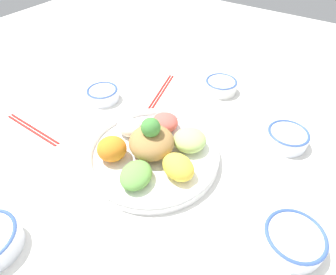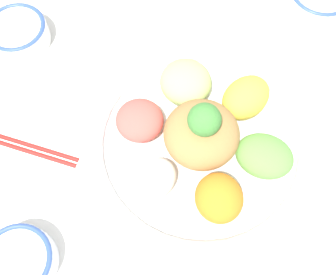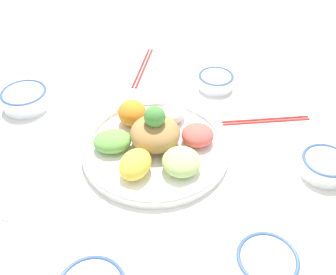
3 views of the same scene
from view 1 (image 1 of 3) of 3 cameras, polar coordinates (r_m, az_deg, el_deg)
ground_plane at (r=0.72m, az=-3.23°, el=-3.47°), size 2.40×2.40×0.00m
salad_platter at (r=0.69m, az=-3.18°, el=-2.54°), size 0.33×0.33×0.12m
sauce_bowl_red at (r=0.80m, az=23.05°, el=0.05°), size 0.11×0.11×0.04m
rice_bowl_blue at (r=0.61m, az=24.14°, el=-18.34°), size 0.11×0.11×0.04m
sauce_bowl_dark at (r=0.91m, az=-13.09°, el=8.62°), size 0.10×0.10×0.04m
rice_bowl_plain at (r=0.95m, az=10.71°, el=10.37°), size 0.10×0.10×0.04m
chopsticks_pair_near at (r=0.88m, az=-25.85°, el=1.63°), size 0.22×0.02×0.01m
chopsticks_pair_far at (r=0.94m, az=-1.47°, el=9.31°), size 0.07×0.22×0.01m
serving_spoon_extra at (r=1.05m, az=-16.48°, el=11.39°), size 0.13×0.06×0.01m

